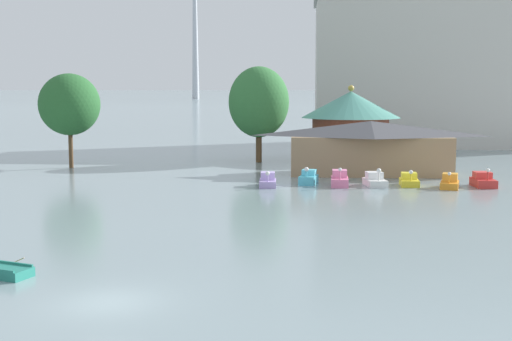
{
  "coord_description": "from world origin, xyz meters",
  "views": [
    {
      "loc": [
        7.77,
        -26.82,
        8.7
      ],
      "look_at": [
        4.55,
        20.56,
        2.85
      ],
      "focal_mm": 49.37,
      "sensor_mm": 36.0,
      "label": 1
    }
  ],
  "objects": [
    {
      "name": "pedal_boat_red",
      "position": [
        23.09,
        33.74,
        0.5
      ],
      "size": [
        1.79,
        2.85,
        1.73
      ],
      "rotation": [
        0.0,
        0.0,
        -1.52
      ],
      "color": "red",
      "rests_on": "ground"
    },
    {
      "name": "shoreline_tree_mid",
      "position": [
        2.77,
        51.38,
        6.71
      ],
      "size": [
        6.73,
        6.73,
        10.65
      ],
      "color": "brown",
      "rests_on": "ground"
    },
    {
      "name": "pedal_boat_pink",
      "position": [
        10.88,
        33.37,
        0.54
      ],
      "size": [
        1.54,
        2.94,
        1.72
      ],
      "rotation": [
        0.0,
        0.0,
        -1.6
      ],
      "color": "pink",
      "rests_on": "ground"
    },
    {
      "name": "background_building_block",
      "position": [
        27.15,
        74.63,
        10.52
      ],
      "size": [
        36.11,
        13.57,
        21.0
      ],
      "color": "beige",
      "rests_on": "ground"
    },
    {
      "name": "pedal_boat_yellow",
      "position": [
        16.88,
        33.89,
        0.44
      ],
      "size": [
        1.6,
        2.61,
        1.49
      ],
      "rotation": [
        0.0,
        0.0,
        -1.61
      ],
      "color": "yellow",
      "rests_on": "ground"
    },
    {
      "name": "boathouse",
      "position": [
        14.2,
        41.26,
        2.71
      ],
      "size": [
        16.39,
        6.04,
        5.18
      ],
      "color": "#9E7F5B",
      "rests_on": "ground"
    },
    {
      "name": "pedal_boat_cyan",
      "position": [
        8.22,
        34.25,
        0.52
      ],
      "size": [
        1.79,
        2.48,
        1.61
      ],
      "rotation": [
        0.0,
        0.0,
        -1.77
      ],
      "color": "#4CB7CC",
      "rests_on": "ground"
    },
    {
      "name": "pedal_boat_white",
      "position": [
        13.92,
        33.59,
        0.48
      ],
      "size": [
        2.0,
        2.95,
        1.67
      ],
      "rotation": [
        0.0,
        0.0,
        -1.41
      ],
      "color": "white",
      "rests_on": "ground"
    },
    {
      "name": "pedal_boat_lavender",
      "position": [
        4.73,
        32.71,
        0.47
      ],
      "size": [
        1.5,
        2.76,
        1.43
      ],
      "rotation": [
        0.0,
        0.0,
        -1.53
      ],
      "color": "#B299D8",
      "rests_on": "ground"
    },
    {
      "name": "green_roof_pavilion",
      "position": [
        13.12,
        54.36,
        4.44
      ],
      "size": [
        11.28,
        11.28,
        8.58
      ],
      "color": "brown",
      "rests_on": "ground"
    },
    {
      "name": "pedal_boat_orange",
      "position": [
        20.07,
        32.67,
        0.48
      ],
      "size": [
        2.05,
        2.89,
        1.5
      ],
      "rotation": [
        0.0,
        0.0,
        -1.82
      ],
      "color": "orange",
      "rests_on": "ground"
    },
    {
      "name": "shoreline_tree_tall_left",
      "position": [
        -16.43,
        44.62,
        6.6
      ],
      "size": [
        6.31,
        6.31,
        9.8
      ],
      "color": "brown",
      "rests_on": "ground"
    },
    {
      "name": "ground_plane",
      "position": [
        0.0,
        0.0,
        0.0
      ],
      "size": [
        2000.0,
        2000.0,
        0.0
      ],
      "primitive_type": "plane",
      "color": "gray"
    }
  ]
}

